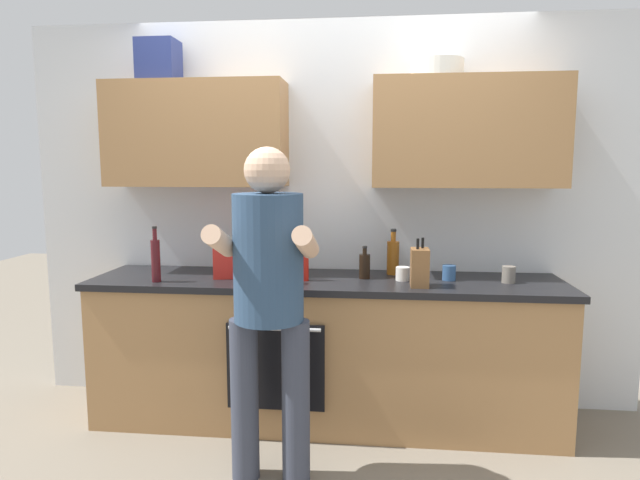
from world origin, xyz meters
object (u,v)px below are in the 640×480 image
Objects in this scene: bottle_oil at (291,254)px; bottle_vinegar at (267,261)px; bottle_syrup at (393,256)px; cup_coffee at (403,274)px; grocery_bag_crisps at (233,261)px; bottle_wine at (156,259)px; knife_block at (420,267)px; bottle_water at (279,258)px; cup_tea at (449,273)px; person_standing at (268,290)px; cup_stoneware at (509,275)px; bottle_soy at (365,266)px; bottle_hotsauce at (304,264)px.

bottle_oil is 0.23m from bottle_vinegar.
bottle_vinegar is at bearing -153.85° from bottle_syrup.
bottle_oil is 1.23× the size of bottle_syrup.
grocery_bag_crisps is at bearing 179.92° from cup_coffee.
cup_coffee is at bearing 7.68° from bottle_wine.
grocery_bag_crisps reaches higher than cup_coffee.
bottle_syrup is 1.04× the size of knife_block.
bottle_water is at bearing 169.78° from cup_coffee.
bottle_water is 0.72m from bottle_syrup.
bottle_water is at bearing 130.91° from bottle_oil.
bottle_water is at bearing 161.13° from knife_block.
grocery_bag_crisps is at bearing -178.61° from cup_tea.
person_standing reaches higher than bottle_oil.
person_standing reaches higher than bottle_vinegar.
grocery_bag_crisps is at bearing -152.23° from bottle_water.
bottle_syrup is at bearing 106.66° from cup_coffee.
cup_tea is 0.34m from cup_stoneware.
cup_stoneware is at bearing -2.49° from bottle_soy.
bottle_vinegar is 1.35× the size of bottle_water.
person_standing is 17.02× the size of cup_stoneware.
knife_block is (0.09, -0.15, 0.07)m from cup_coffee.
person_standing reaches higher than bottle_wine.
grocery_bag_crisps is at bearing 172.08° from knife_block.
bottle_hotsauce is 2.56× the size of cup_tea.
person_standing is 4.71× the size of bottle_oil.
grocery_bag_crisps is at bearing 143.96° from bottle_vinegar.
bottle_soy is 2.20× the size of cup_tea.
bottle_syrup reaches higher than knife_block.
cup_tea is at bearing 44.97° from knife_block.
cup_tea is (1.72, 0.23, -0.09)m from bottle_wine.
person_standing is at bearing -98.15° from bottle_hotsauce.
cup_stoneware is at bearing -6.06° from bottle_water.
knife_block is at bearing -18.87° from bottle_water.
knife_block is at bearing -135.03° from cup_tea.
bottle_vinegar is (-0.56, -0.21, 0.06)m from bottle_soy.
knife_block is (0.76, -0.18, -0.04)m from bottle_oil.
bottle_oil reaches higher than cup_coffee.
person_standing is at bearing -77.54° from bottle_vinegar.
person_standing reaches higher than grocery_bag_crisps.
bottle_oil is 1.51× the size of grocery_bag_crisps.
bottle_hotsauce is 0.72× the size of bottle_vinegar.
bottle_wine is 3.36× the size of cup_stoneware.
knife_block is at bearing -13.35° from bottle_oil.
bottle_water reaches higher than cup_tea.
cup_stoneware reaches higher than cup_tea.
bottle_vinegar is at bearing -159.55° from bottle_soy.
bottle_soy reaches higher than cup_coffee.
bottle_water is 0.79m from cup_coffee.
person_standing reaches higher than cup_coffee.
bottle_hotsauce is 0.87m from cup_tea.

